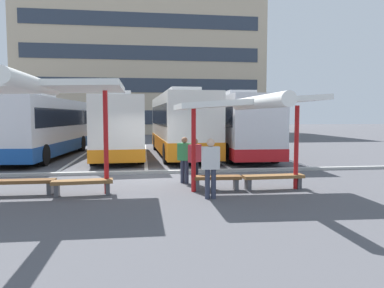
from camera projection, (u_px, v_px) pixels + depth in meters
ground_plane at (147, 176)px, 13.75m from camera, size 160.00×160.00×0.00m
terminal_building at (143, 63)px, 50.37m from camera, size 30.77×14.73×22.07m
coach_bus_0 at (44, 127)px, 19.82m from camera, size 3.35×10.29×3.57m
coach_bus_1 at (117, 126)px, 20.86m from camera, size 3.15×11.45×3.59m
coach_bus_2 at (180, 125)px, 20.88m from camera, size 2.99×10.50×3.79m
coach_bus_3 at (233, 125)px, 21.68m from camera, size 2.88×12.21×3.67m
lane_stripe_0 at (18, 156)px, 20.78m from camera, size 0.16×14.00×0.01m
lane_stripe_1 at (83, 155)px, 21.27m from camera, size 0.16×14.00×0.01m
lane_stripe_2 at (145, 154)px, 21.75m from camera, size 0.16×14.00×0.01m
lane_stripe_3 at (205, 153)px, 22.24m from camera, size 0.16×14.00×0.01m
lane_stripe_4 at (261, 152)px, 22.73m from camera, size 0.16×14.00×0.01m
waiting_shelter_0 at (46, 89)px, 9.98m from camera, size 4.14×5.06×3.26m
bench_0 at (20, 183)px, 10.45m from camera, size 1.95×0.42×0.45m
bench_1 at (83, 184)px, 10.41m from camera, size 1.74×0.56×0.45m
waiting_shelter_1 at (249, 105)px, 10.72m from camera, size 4.26×4.53×2.92m
bench_2 at (216, 180)px, 11.13m from camera, size 1.54×0.51×0.45m
bench_3 at (273, 178)px, 11.30m from camera, size 1.96×0.49×0.45m
platform_kerb at (147, 172)px, 14.33m from camera, size 44.00×0.24×0.12m
waiting_passenger_0 at (185, 157)px, 12.28m from camera, size 0.50×0.44×1.58m
waiting_passenger_1 at (211, 164)px, 9.94m from camera, size 0.49×0.23×1.68m
waiting_passenger_2 at (195, 159)px, 11.93m from camera, size 0.48×0.46×1.56m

